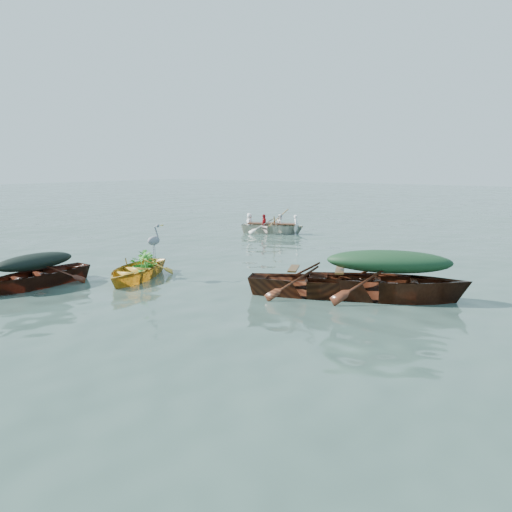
{
  "coord_description": "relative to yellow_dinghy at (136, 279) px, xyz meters",
  "views": [
    {
      "loc": [
        8.7,
        -7.62,
        3.08
      ],
      "look_at": [
        0.29,
        3.58,
        0.5
      ],
      "focal_mm": 35.0,
      "sensor_mm": 36.0,
      "label": 1
    }
  ],
  "objects": [
    {
      "name": "ground",
      "position": [
        1.85,
        -0.97,
        0.0
      ],
      "size": [
        140.0,
        140.0,
        0.0
      ],
      "primitive_type": "plane",
      "color": "#3A5147",
      "rests_on": "ground"
    },
    {
      "name": "heron",
      "position": [
        0.48,
        0.27,
        0.92
      ],
      "size": [
        0.42,
        0.48,
        0.92
      ],
      "primitive_type": null,
      "rotation": [
        0.0,
        0.0,
        0.42
      ],
      "color": "gray",
      "rests_on": "yellow_dinghy"
    },
    {
      "name": "open_wooden_boat",
      "position": [
        4.81,
        1.42,
        0.0
      ],
      "size": [
        4.64,
        3.17,
        1.05
      ],
      "primitive_type": "imported",
      "rotation": [
        0.0,
        0.0,
        2.01
      ],
      "color": "#552915",
      "rests_on": "ground"
    },
    {
      "name": "thwart_benches",
      "position": [
        4.81,
        1.42,
        0.54
      ],
      "size": [
        2.38,
        1.71,
        0.04
      ],
      "primitive_type": null,
      "rotation": [
        0.0,
        0.0,
        2.01
      ],
      "color": "#472A10",
      "rests_on": "open_wooden_boat"
    },
    {
      "name": "green_tarp_boat",
      "position": [
        6.28,
        2.14,
        0.0
      ],
      "size": [
        5.29,
        3.65,
        1.24
      ],
      "primitive_type": "imported",
      "rotation": [
        0.0,
        0.0,
        2.02
      ],
      "color": "#4F2312",
      "rests_on": "ground"
    },
    {
      "name": "dark_tarp_cover",
      "position": [
        -1.39,
        -2.05,
        0.68
      ],
      "size": [
        0.87,
        2.13,
        0.4
      ],
      "primitive_type": "ellipsoid",
      "rotation": [
        0.0,
        0.0,
        0.04
      ],
      "color": "black",
      "rests_on": "dark_covered_boat"
    },
    {
      "name": "rowed_boat",
      "position": [
        -2.28,
        9.72,
        0.0
      ],
      "size": [
        4.1,
        2.69,
        0.92
      ],
      "primitive_type": "imported",
      "rotation": [
        0.0,
        0.0,
        1.99
      ],
      "color": "silver",
      "rests_on": "ground"
    },
    {
      "name": "oars",
      "position": [
        -2.28,
        9.72,
        0.49
      ],
      "size": [
        1.61,
        2.62,
        0.06
      ],
      "primitive_type": null,
      "rotation": [
        0.0,
        0.0,
        1.99
      ],
      "color": "#A0763C",
      "rests_on": "rowed_boat"
    },
    {
      "name": "dinghy_weeds",
      "position": [
        -0.2,
        0.51,
        0.76
      ],
      "size": [
        1.0,
        1.11,
        0.6
      ],
      "primitive_type": "imported",
      "rotation": [
        0.0,
        0.0,
        0.42
      ],
      "color": "#1E751E",
      "rests_on": "yellow_dinghy"
    },
    {
      "name": "rowers",
      "position": [
        -2.28,
        9.72,
        0.84
      ],
      "size": [
        2.96,
        2.1,
        0.76
      ],
      "primitive_type": "imported",
      "rotation": [
        0.0,
        0.0,
        1.99
      ],
      "color": "white",
      "rests_on": "rowed_boat"
    },
    {
      "name": "yellow_dinghy",
      "position": [
        0.0,
        0.0,
        0.0
      ],
      "size": [
        2.7,
        3.68,
        0.92
      ],
      "primitive_type": "imported",
      "rotation": [
        0.0,
        0.0,
        0.42
      ],
      "color": "gold",
      "rests_on": "ground"
    },
    {
      "name": "dark_covered_boat",
      "position": [
        -1.39,
        -2.05,
        0.0
      ],
      "size": [
        1.58,
        3.87,
        0.96
      ],
      "primitive_type": "imported",
      "rotation": [
        0.0,
        0.0,
        0.04
      ],
      "color": "#411B0F",
      "rests_on": "ground"
    },
    {
      "name": "green_tarp_cover",
      "position": [
        6.28,
        2.14,
        0.88
      ],
      "size": [
        2.91,
        2.01,
        0.52
      ],
      "primitive_type": "ellipsoid",
      "rotation": [
        0.0,
        0.0,
        2.02
      ],
      "color": "#16361D",
      "rests_on": "green_tarp_boat"
    }
  ]
}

